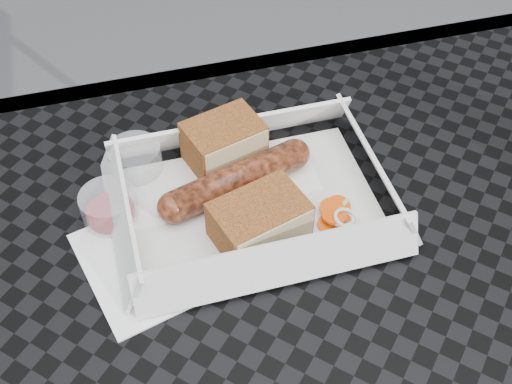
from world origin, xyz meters
TOP-DOWN VIEW (x-y plane):
  - food_tray at (-0.03, 0.18)m, footprint 0.22×0.15m
  - bratwurst at (-0.04, 0.20)m, footprint 0.15×0.06m
  - bread_near at (-0.04, 0.24)m, footprint 0.08×0.07m
  - bread_far at (-0.03, 0.14)m, footprint 0.09×0.07m
  - veg_garnish at (0.04, 0.14)m, footprint 0.03×0.03m
  - napkin at (-0.12, 0.15)m, footprint 0.15×0.15m
  - condiment_cup_sauce at (-0.15, 0.20)m, footprint 0.05×0.05m
  - condiment_cup_empty at (-0.12, 0.25)m, footprint 0.05×0.05m

SIDE VIEW (x-z plane):
  - napkin at x=-0.12m, z-range 0.74..0.75m
  - food_tray at x=-0.03m, z-range 0.74..0.75m
  - veg_garnish at x=0.04m, z-range 0.75..0.75m
  - condiment_cup_sauce at x=-0.15m, z-range 0.74..0.78m
  - condiment_cup_empty at x=-0.12m, z-range 0.74..0.78m
  - bratwurst at x=-0.04m, z-range 0.75..0.78m
  - bread_far at x=-0.03m, z-range 0.75..0.79m
  - bread_near at x=-0.04m, z-range 0.75..0.79m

